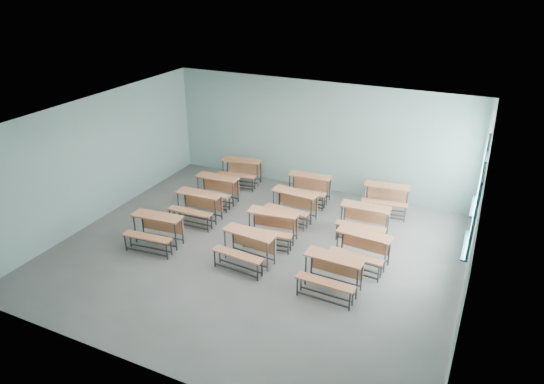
{
  "coord_description": "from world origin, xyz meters",
  "views": [
    {
      "loc": [
        4.4,
        -8.6,
        6.07
      ],
      "look_at": [
        -0.16,
        1.2,
        1.0
      ],
      "focal_mm": 32.0,
      "sensor_mm": 36.0,
      "label": 1
    }
  ],
  "objects": [
    {
      "name": "desk_unit_r0c2",
      "position": [
        2.05,
        -0.68,
        0.5
      ],
      "size": [
        1.22,
        0.84,
        0.75
      ],
      "rotation": [
        0.0,
        0.0,
        -0.03
      ],
      "color": "#C87448",
      "rests_on": "ground"
    },
    {
      "name": "desk_unit_r2c1",
      "position": [
        0.14,
        1.85,
        0.5
      ],
      "size": [
        1.26,
        0.9,
        0.75
      ],
      "rotation": [
        0.0,
        0.0,
        -0.08
      ],
      "color": "#C87448",
      "rests_on": "ground"
    },
    {
      "name": "desk_unit_r0c1",
      "position": [
        0.03,
        -0.52,
        0.5
      ],
      "size": [
        1.26,
        0.9,
        0.75
      ],
      "rotation": [
        0.0,
        0.0,
        -0.08
      ],
      "color": "#C87448",
      "rests_on": "ground"
    },
    {
      "name": "desk_unit_r1c1",
      "position": [
        0.12,
        0.59,
        0.5
      ],
      "size": [
        1.29,
        0.94,
        0.75
      ],
      "rotation": [
        0.0,
        0.0,
        0.12
      ],
      "color": "#C87448",
      "rests_on": "ground"
    },
    {
      "name": "desk_unit_r3c2",
      "position": [
        2.24,
        3.29,
        0.5
      ],
      "size": [
        1.28,
        0.93,
        0.75
      ],
      "rotation": [
        0.0,
        0.0,
        0.11
      ],
      "color": "#C87448",
      "rests_on": "ground"
    },
    {
      "name": "desk_unit_r1c0",
      "position": [
        -2.08,
        0.74,
        0.5
      ],
      "size": [
        1.23,
        0.85,
        0.75
      ],
      "rotation": [
        0.0,
        0.0,
        0.04
      ],
      "color": "#C87448",
      "rests_on": "ground"
    },
    {
      "name": "desk_unit_r2c2",
      "position": [
        2.04,
        1.81,
        0.5
      ],
      "size": [
        1.24,
        0.86,
        0.75
      ],
      "rotation": [
        0.0,
        0.0,
        0.05
      ],
      "color": "#C87448",
      "rests_on": "ground"
    },
    {
      "name": "desk_unit_r2c0",
      "position": [
        -2.19,
        1.86,
        0.5
      ],
      "size": [
        1.23,
        0.85,
        0.75
      ],
      "rotation": [
        0.0,
        0.0,
        0.04
      ],
      "color": "#C87448",
      "rests_on": "ground"
    },
    {
      "name": "desk_unit_r3c1",
      "position": [
        0.12,
        3.04,
        0.5
      ],
      "size": [
        1.24,
        0.87,
        0.75
      ],
      "rotation": [
        0.0,
        0.0,
        0.05
      ],
      "color": "#C87448",
      "rests_on": "ground"
    },
    {
      "name": "room",
      "position": [
        0.08,
        0.03,
        1.6
      ],
      "size": [
        9.04,
        8.04,
        3.24
      ],
      "color": "gray",
      "rests_on": "ground"
    },
    {
      "name": "desk_unit_r1c2",
      "position": [
        2.34,
        0.5,
        0.5
      ],
      "size": [
        1.25,
        0.89,
        0.75
      ],
      "rotation": [
        0.0,
        0.0,
        -0.07
      ],
      "color": "#C87448",
      "rests_on": "ground"
    },
    {
      "name": "desk_unit_r3c0",
      "position": [
        -2.18,
        3.29,
        0.5
      ],
      "size": [
        1.29,
        0.95,
        0.75
      ],
      "rotation": [
        0.0,
        0.0,
        0.13
      ],
      "color": "#C87448",
      "rests_on": "ground"
    },
    {
      "name": "desk_unit_r0c0",
      "position": [
        -2.28,
        -0.73,
        0.5
      ],
      "size": [
        1.27,
        0.91,
        0.75
      ],
      "rotation": [
        0.0,
        0.0,
        0.09
      ],
      "color": "#C87448",
      "rests_on": "ground"
    }
  ]
}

